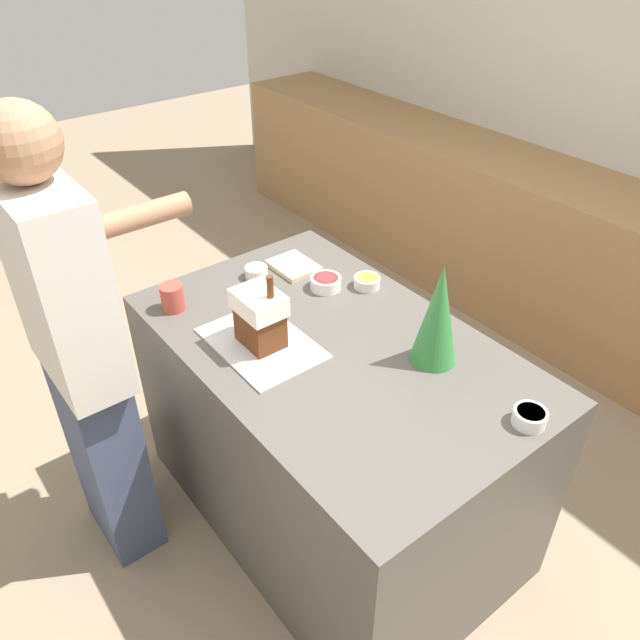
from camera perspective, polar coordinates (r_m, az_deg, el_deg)
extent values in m
plane|color=gray|center=(2.83, 1.01, -16.81)|extent=(12.00, 12.00, 0.00)
cube|color=#9E7547|center=(3.72, 24.43, 3.55)|extent=(6.00, 0.60, 0.92)
cube|color=#514C47|center=(2.49, 1.12, -10.45)|extent=(1.48, 0.92, 0.90)
cube|color=silver|center=(2.19, -5.37, -2.12)|extent=(0.43, 0.30, 0.01)
cube|color=#5B2D14|center=(2.15, -5.47, -0.65)|extent=(0.16, 0.12, 0.13)
cube|color=white|center=(2.09, -5.63, 1.60)|extent=(0.18, 0.13, 0.07)
cylinder|color=#5B2D14|center=(2.03, -4.58, 3.04)|extent=(0.02, 0.02, 0.08)
cone|color=#33843D|center=(2.05, 10.74, 0.44)|extent=(0.16, 0.16, 0.36)
cylinder|color=white|center=(1.98, 18.62, -8.44)|extent=(0.10, 0.10, 0.05)
cylinder|color=#4770DB|center=(1.96, 18.72, -8.05)|extent=(0.08, 0.08, 0.01)
cylinder|color=white|center=(2.56, -5.84, 4.36)|extent=(0.09, 0.09, 0.05)
cylinder|color=green|center=(2.55, -5.86, 4.71)|extent=(0.08, 0.08, 0.01)
cylinder|color=white|center=(2.47, 0.53, 3.42)|extent=(0.12, 0.12, 0.05)
cylinder|color=red|center=(2.46, 0.53, 3.79)|extent=(0.10, 0.10, 0.01)
cylinder|color=silver|center=(2.49, 4.31, 3.48)|extent=(0.10, 0.10, 0.04)
cylinder|color=yellow|center=(2.48, 4.33, 3.80)|extent=(0.09, 0.09, 0.01)
cube|color=#CCB78C|center=(2.62, -2.43, 4.97)|extent=(0.20, 0.16, 0.02)
cylinder|color=#B24238|center=(2.40, -13.34, 2.02)|extent=(0.09, 0.09, 0.10)
cube|color=#424C6B|center=(2.57, -18.81, -11.65)|extent=(0.36, 0.20, 0.86)
cube|color=silver|center=(2.11, -22.72, 2.90)|extent=(0.46, 0.21, 0.68)
sphere|color=#996B4C|center=(1.92, -25.85, 14.39)|extent=(0.23, 0.23, 0.23)
cylinder|color=#996B4C|center=(2.09, -17.72, 8.55)|extent=(0.08, 0.46, 0.08)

